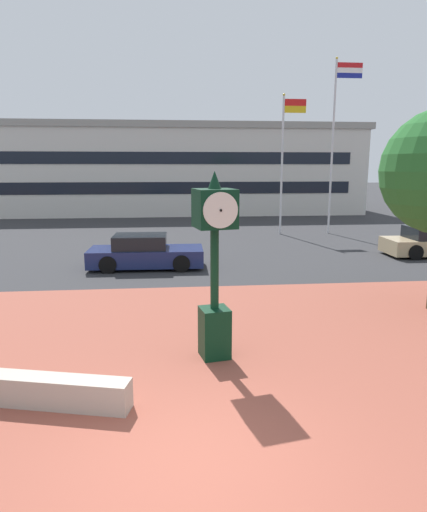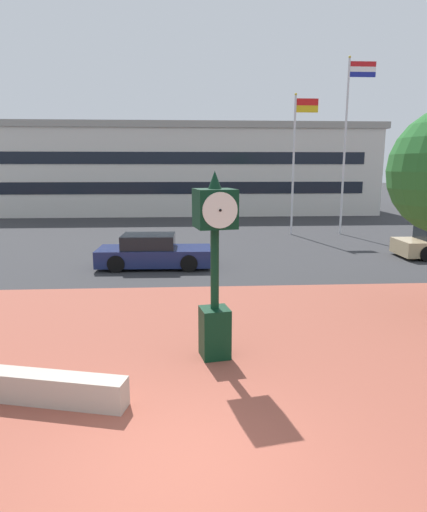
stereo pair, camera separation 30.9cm
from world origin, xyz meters
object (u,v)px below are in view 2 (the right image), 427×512
Objects in this scene: flagpole_primary at (296,156)px; civic_building at (183,169)px; car_street_mid at (153,253)px; street_clock at (215,261)px; flagpole_secondary at (348,135)px.

flagpole_primary is 17.09m from civic_building.
flagpole_primary reaches higher than car_street_mid.
flagpole_primary reaches higher than street_clock.
flagpole_secondary reaches higher than street_clock.
flagpole_secondary is 18.44m from civic_building.
civic_building is (1.08, 23.95, 3.03)m from car_street_mid.
flagpole_secondary is at bearing 129.57° from car_street_mid.
civic_building is (-9.22, 15.85, -1.95)m from flagpole_secondary.
flagpole_primary is 0.80× the size of flagpole_secondary.
flagpole_primary is 3.11m from flagpole_secondary.
car_street_mid is 11.63m from flagpole_primary.
car_street_mid is at bearing 91.46° from street_clock.
car_street_mid is 0.14× the size of civic_building.
civic_building is at bearing 111.78° from flagpole_primary.
flagpole_secondary is (2.89, -0.00, 1.14)m from flagpole_primary.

